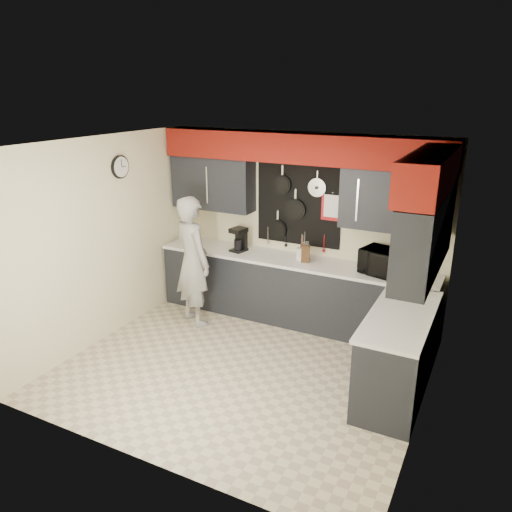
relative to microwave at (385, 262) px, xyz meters
The scene contains 10 objects.
ground 2.18m from the microwave, 131.72° to the right, with size 4.00×4.00×0.00m, color beige.
back_wall_assembly 1.57m from the microwave, behind, with size 4.00×0.36×2.60m.
right_wall_assembly 1.55m from the microwave, 62.71° to the right, with size 0.36×3.50×2.60m.
left_wall_assembly 3.55m from the microwave, 156.76° to the right, with size 0.05×3.50×2.60m.
base_cabinets 1.03m from the microwave, 159.80° to the right, with size 3.95×2.20×0.92m.
microwave is the anchor object (origin of this frame).
knife_block 1.06m from the microwave, behind, with size 0.11×0.11×0.23m, color #3C2413.
utensil_crock 1.16m from the microwave, behind, with size 0.12×0.12×0.16m, color silver.
coffee_maker 2.08m from the microwave, behind, with size 0.22×0.26×0.34m.
person 2.54m from the microwave, 165.72° to the right, with size 0.66×0.43×1.80m, color #9D9D9B.
Camera 1 is at (2.46, -4.52, 3.15)m, focal length 35.00 mm.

